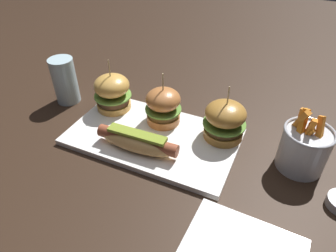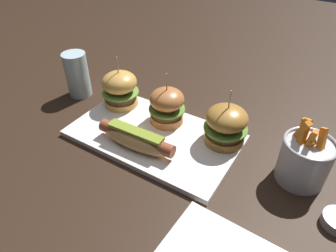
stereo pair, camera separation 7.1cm
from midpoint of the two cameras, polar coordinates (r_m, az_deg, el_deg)
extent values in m
plane|color=black|center=(0.76, -5.52, -2.53)|extent=(3.00, 3.00, 0.00)
cube|color=white|center=(0.75, -5.55, -2.13)|extent=(0.41, 0.24, 0.01)
ellipsoid|color=tan|center=(0.70, -8.69, -3.19)|extent=(0.19, 0.06, 0.04)
cylinder|color=brown|center=(0.70, -8.73, -2.81)|extent=(0.20, 0.04, 0.03)
cube|color=olive|center=(0.68, -8.87, -1.67)|extent=(0.14, 0.03, 0.01)
cylinder|color=gold|center=(0.86, -12.52, 3.89)|extent=(0.09, 0.09, 0.02)
cylinder|color=#4F3220|center=(0.85, -12.68, 4.93)|extent=(0.09, 0.09, 0.02)
cylinder|color=#6B9E3D|center=(0.84, -12.79, 5.60)|extent=(0.10, 0.10, 0.00)
ellipsoid|color=gold|center=(0.82, -13.08, 7.38)|extent=(0.09, 0.09, 0.06)
cylinder|color=tan|center=(0.80, -13.52, 10.04)|extent=(0.00, 0.00, 0.06)
cylinder|color=#B66D38|center=(0.78, -3.39, 1.43)|extent=(0.09, 0.09, 0.02)
cylinder|color=#55391C|center=(0.77, -3.44, 2.54)|extent=(0.08, 0.08, 0.02)
cylinder|color=#609338|center=(0.77, -3.46, 3.15)|extent=(0.09, 0.09, 0.00)
ellipsoid|color=#B66D38|center=(0.75, -3.55, 4.94)|extent=(0.09, 0.09, 0.05)
cylinder|color=tan|center=(0.73, -3.67, 7.69)|extent=(0.00, 0.00, 0.06)
cylinder|color=#A97530|center=(0.74, 7.68, -1.37)|extent=(0.10, 0.10, 0.02)
cylinder|color=#4E351B|center=(0.73, 7.80, -0.24)|extent=(0.09, 0.09, 0.02)
cylinder|color=#609338|center=(0.72, 7.87, 0.38)|extent=(0.10, 0.10, 0.00)
ellipsoid|color=#A97530|center=(0.71, 8.07, 2.25)|extent=(0.10, 0.10, 0.05)
cylinder|color=tan|center=(0.68, 8.37, 5.13)|extent=(0.00, 0.00, 0.06)
cylinder|color=#B7BABF|center=(0.70, 21.66, -4.35)|extent=(0.10, 0.10, 0.10)
torus|color=#A8AAB2|center=(0.67, 22.64, -1.13)|extent=(0.11, 0.11, 0.01)
cube|color=orange|center=(0.67, 22.25, -1.46)|extent=(0.02, 0.02, 0.08)
cube|color=orange|center=(0.67, 21.13, -0.63)|extent=(0.02, 0.04, 0.09)
cube|color=orange|center=(0.68, 22.20, -1.44)|extent=(0.02, 0.02, 0.06)
cube|color=orange|center=(0.68, 20.83, -0.02)|extent=(0.02, 0.02, 0.08)
cube|color=orange|center=(0.68, 21.80, -1.77)|extent=(0.03, 0.03, 0.06)
cube|color=orange|center=(0.67, 24.06, -1.70)|extent=(0.03, 0.04, 0.08)
cube|color=orange|center=(0.68, 20.60, 0.36)|extent=(0.04, 0.05, 0.09)
cylinder|color=silver|center=(0.92, -21.07, 7.94)|extent=(0.07, 0.07, 0.13)
camera|label=1|loc=(0.04, -92.86, -2.23)|focal=32.23mm
camera|label=2|loc=(0.04, 87.14, 2.23)|focal=32.23mm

